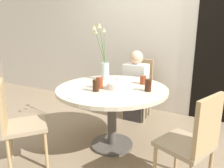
# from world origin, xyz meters

# --- Properties ---
(ground_plane) EXTENTS (16.00, 16.00, 0.00)m
(ground_plane) POSITION_xyz_m (0.00, 0.00, 0.00)
(ground_plane) COLOR #89755B
(wall_back) EXTENTS (8.00, 0.05, 2.60)m
(wall_back) POSITION_xyz_m (0.00, 1.43, 1.30)
(wall_back) COLOR silver
(wall_back) RESTS_ON ground_plane
(dining_table) EXTENTS (1.27, 1.27, 0.74)m
(dining_table) POSITION_xyz_m (0.00, 0.00, 0.62)
(dining_table) COLOR beige
(dining_table) RESTS_ON ground_plane
(chair_far_back) EXTENTS (0.43, 0.43, 0.91)m
(chair_far_back) POSITION_xyz_m (-0.08, 1.03, 0.52)
(chair_far_back) COLOR #9E896B
(chair_far_back) RESTS_ON ground_plane
(chair_right_flank) EXTENTS (0.56, 0.56, 0.91)m
(chair_right_flank) POSITION_xyz_m (-0.66, -0.80, 0.52)
(chair_right_flank) COLOR #9E896B
(chair_right_flank) RESTS_ON ground_plane
(chair_left_flank) EXTENTS (0.52, 0.52, 0.91)m
(chair_left_flank) POSITION_xyz_m (0.97, -0.37, 0.52)
(chair_left_flank) COLOR #9E896B
(chair_left_flank) RESTS_ON ground_plane
(birthday_cake) EXTENTS (0.22, 0.22, 0.12)m
(birthday_cake) POSITION_xyz_m (0.07, -0.02, 0.78)
(birthday_cake) COLOR white
(birthday_cake) RESTS_ON dining_table
(flower_vase) EXTENTS (0.23, 0.32, 0.72)m
(flower_vase) POSITION_xyz_m (-0.28, 0.29, 0.96)
(flower_vase) COLOR #B2C6C1
(flower_vase) RESTS_ON dining_table
(side_plate) EXTENTS (0.20, 0.20, 0.01)m
(side_plate) POSITION_xyz_m (-0.12, -0.47, 0.74)
(side_plate) COLOR silver
(side_plate) RESTS_ON dining_table
(drink_glass_0) EXTENTS (0.07, 0.07, 0.13)m
(drink_glass_0) POSITION_xyz_m (-0.08, -0.22, 0.80)
(drink_glass_0) COLOR #33190C
(drink_glass_0) RESTS_ON dining_table
(drink_glass_1) EXTENTS (0.08, 0.08, 0.13)m
(drink_glass_1) POSITION_xyz_m (-0.11, -0.10, 0.80)
(drink_glass_1) COLOR maroon
(drink_glass_1) RESTS_ON dining_table
(drink_glass_2) EXTENTS (0.07, 0.07, 0.13)m
(drink_glass_2) POSITION_xyz_m (0.41, 0.05, 0.81)
(drink_glass_2) COLOR #33190C
(drink_glass_2) RESTS_ON dining_table
(drink_glass_3) EXTENTS (0.08, 0.08, 0.10)m
(drink_glass_3) POSITION_xyz_m (0.26, 0.31, 0.79)
(drink_glass_3) COLOR maroon
(drink_glass_3) RESTS_ON dining_table
(person_guest) EXTENTS (0.34, 0.24, 1.07)m
(person_guest) POSITION_xyz_m (-0.06, 0.87, 0.50)
(person_guest) COLOR #383333
(person_guest) RESTS_ON ground_plane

